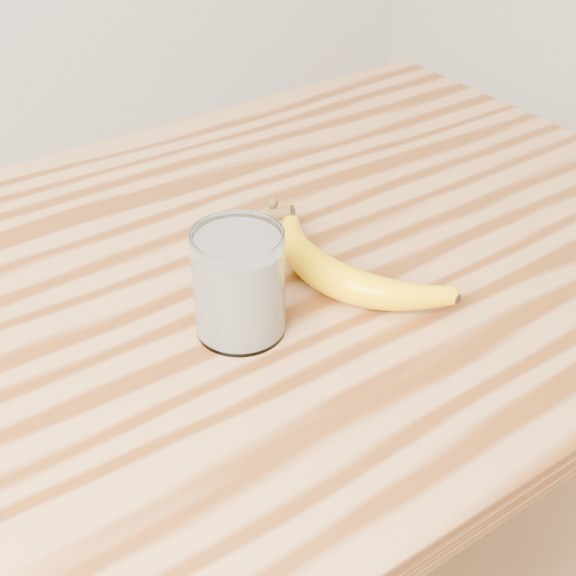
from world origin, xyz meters
TOP-DOWN VIEW (x-y plane):
  - table at (0.00, 0.00)m, footprint 1.20×0.80m
  - smoothie_glass at (-0.07, -0.10)m, footprint 0.09×0.09m
  - banana at (0.05, -0.10)m, footprint 0.20×0.35m

SIDE VIEW (x-z plane):
  - table at x=0.00m, z-range 0.32..1.22m
  - banana at x=0.05m, z-range 0.90..0.94m
  - smoothie_glass at x=-0.07m, z-range 0.90..1.01m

